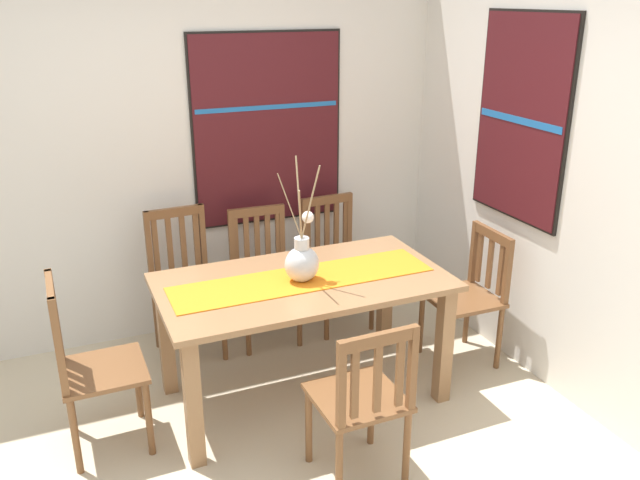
% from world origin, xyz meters
% --- Properties ---
extents(wall_back, '(6.40, 0.12, 2.70)m').
position_xyz_m(wall_back, '(0.00, 1.86, 1.35)').
color(wall_back, silver).
rests_on(wall_back, ground_plane).
extents(wall_side, '(0.12, 6.40, 2.70)m').
position_xyz_m(wall_side, '(1.86, 0.00, 1.35)').
color(wall_side, silver).
rests_on(wall_side, ground_plane).
extents(dining_table, '(1.63, 0.88, 0.76)m').
position_xyz_m(dining_table, '(0.37, 0.66, 0.64)').
color(dining_table, '#8E6642').
rests_on(dining_table, ground_plane).
extents(table_runner, '(1.50, 0.36, 0.01)m').
position_xyz_m(table_runner, '(0.37, 0.66, 0.76)').
color(table_runner, orange).
rests_on(table_runner, dining_table).
extents(centerpiece_vase, '(0.20, 0.29, 0.69)m').
position_xyz_m(centerpiece_vase, '(0.36, 0.64, 0.89)').
color(centerpiece_vase, silver).
rests_on(centerpiece_vase, dining_table).
extents(chair_0, '(0.42, 0.42, 0.97)m').
position_xyz_m(chair_0, '(-0.81, 0.64, 0.50)').
color(chair_0, brown).
rests_on(chair_0, ground_plane).
extents(chair_1, '(0.43, 0.43, 0.89)m').
position_xyz_m(chair_1, '(0.36, -0.14, 0.47)').
color(chair_1, brown).
rests_on(chair_1, ground_plane).
extents(chair_2, '(0.44, 0.44, 0.97)m').
position_xyz_m(chair_2, '(-0.15, 1.48, 0.50)').
color(chair_2, brown).
rests_on(chair_2, ground_plane).
extents(chair_3, '(0.44, 0.44, 0.93)m').
position_xyz_m(chair_3, '(0.94, 1.48, 0.49)').
color(chair_3, brown).
rests_on(chair_3, ground_plane).
extents(chair_4, '(0.44, 0.44, 0.91)m').
position_xyz_m(chair_4, '(0.39, 1.47, 0.48)').
color(chair_4, brown).
rests_on(chair_4, ground_plane).
extents(chair_5, '(0.43, 0.43, 0.89)m').
position_xyz_m(chair_5, '(1.51, 0.64, 0.47)').
color(chair_5, brown).
rests_on(chair_5, ground_plane).
extents(painting_on_back_wall, '(1.07, 0.05, 1.31)m').
position_xyz_m(painting_on_back_wall, '(0.56, 1.79, 1.39)').
color(painting_on_back_wall, black).
extents(painting_on_side_wall, '(0.05, 0.79, 1.24)m').
position_xyz_m(painting_on_side_wall, '(1.79, 0.66, 1.57)').
color(painting_on_side_wall, black).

